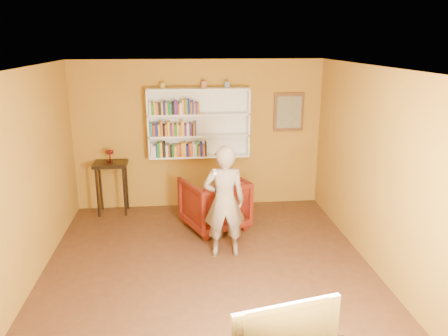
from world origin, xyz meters
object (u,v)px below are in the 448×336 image
Objects in this scene: bookshelf at (199,123)px; armchair at (214,203)px; ruby_lustre at (110,153)px; console_table at (111,171)px; television at (281,326)px; person at (224,202)px.

armchair is at bearing -78.82° from bookshelf.
bookshelf is 1.54m from armchair.
ruby_lustre is 2.07m from armchair.
console_table is 0.33m from ruby_lustre.
television is (2.04, -4.50, -0.06)m from console_table.
person is at bearing -82.37° from bookshelf.
console_table is at bearing -174.21° from bookshelf.
person is 2.71m from television.
console_table is 1.99m from armchair.
bookshelf is at bearing -82.58° from person.
person is (0.26, -1.96, -0.77)m from bookshelf.
ruby_lustre is (-1.57, -0.16, -0.48)m from bookshelf.
console_table is 0.58× the size of person.
person is at bearing -44.35° from ruby_lustre.
console_table is 1.00× the size of armchair.
television reaches higher than console_table.
person is at bearing 81.91° from television.
console_table is at bearing 102.02° from television.
television is (0.27, -3.67, 0.29)m from armchair.
ruby_lustre is 0.14× the size of person.
armchair is (1.77, -0.83, -0.68)m from ruby_lustre.
console_table is 1.00× the size of television.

